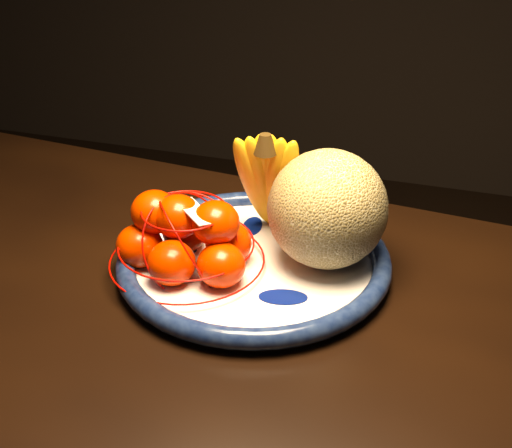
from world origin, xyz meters
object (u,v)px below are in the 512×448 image
(dining_table, at_px, (53,341))
(mandarin_bag, at_px, (186,239))
(banana_bunch, at_px, (268,177))
(cantaloupe, at_px, (327,209))
(fruit_bowl, at_px, (254,260))

(dining_table, bearing_deg, mandarin_bag, 37.35)
(banana_bunch, bearing_deg, mandarin_bag, -133.61)
(dining_table, xyz_separation_m, mandarin_bag, (0.17, 0.11, 0.14))
(dining_table, distance_m, mandarin_bag, 0.25)
(cantaloupe, bearing_deg, fruit_bowl, -162.76)
(fruit_bowl, distance_m, banana_bunch, 0.13)
(fruit_bowl, bearing_deg, dining_table, -149.25)
(dining_table, relative_size, cantaloupe, 9.54)
(cantaloupe, distance_m, mandarin_bag, 0.20)
(fruit_bowl, bearing_deg, cantaloupe, 17.24)
(fruit_bowl, height_order, cantaloupe, cantaloupe)
(fruit_bowl, xyz_separation_m, banana_bunch, (-0.00, 0.08, 0.10))
(fruit_bowl, xyz_separation_m, mandarin_bag, (-0.08, -0.05, 0.05))
(cantaloupe, bearing_deg, banana_bunch, 154.18)
(cantaloupe, bearing_deg, dining_table, -152.70)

